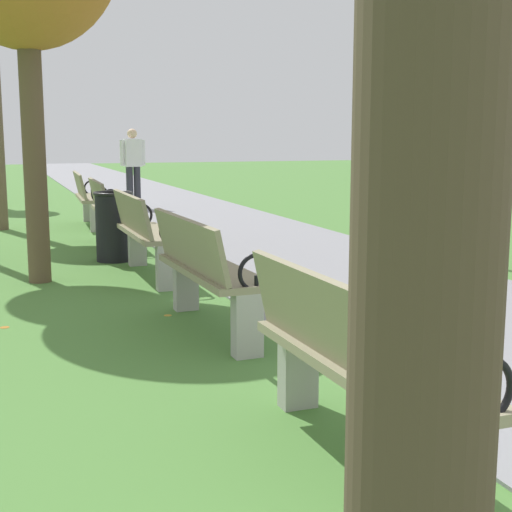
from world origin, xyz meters
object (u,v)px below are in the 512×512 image
object	(u,v)px
park_bench_2	(355,362)
trash_bin	(114,226)
park_bench_4	(145,232)
park_bench_5	(110,210)
pedestrian_walking	(133,164)
lamp_post	(496,62)
park_bench_6	(89,197)
park_bench_3	(206,270)

from	to	relation	value
park_bench_2	trash_bin	xyz separation A→B (m)	(-0.15, 5.97, -0.06)
park_bench_4	park_bench_5	distance (m)	2.47
pedestrian_walking	lamp_post	distance (m)	8.66
park_bench_5	trash_bin	distance (m)	1.32
park_bench_5	park_bench_6	bearing A→B (deg)	90.00
park_bench_4	park_bench_6	xyz separation A→B (m)	(0.00, 4.72, 0.00)
pedestrian_walking	lamp_post	world-z (taller)	lamp_post
park_bench_4	lamp_post	xyz separation A→B (m)	(3.82, -0.73, 1.82)
park_bench_4	park_bench_5	world-z (taller)	same
park_bench_4	trash_bin	xyz separation A→B (m)	(-0.15, 1.16, -0.06)
park_bench_6	pedestrian_walking	world-z (taller)	pedestrian_walking
park_bench_2	lamp_post	xyz separation A→B (m)	(3.82, 4.07, 1.82)
park_bench_2	park_bench_5	bearing A→B (deg)	90.00
pedestrian_walking	trash_bin	distance (m)	6.43
park_bench_5	trash_bin	bearing A→B (deg)	-96.41
park_bench_2	lamp_post	world-z (taller)	lamp_post
pedestrian_walking	trash_bin	world-z (taller)	pedestrian_walking
park_bench_5	lamp_post	size ratio (longest dim) A/B	0.46
park_bench_3	park_bench_5	xyz separation A→B (m)	(-0.00, 4.82, 0.00)
park_bench_4	park_bench_2	bearing A→B (deg)	-90.00
pedestrian_walking	park_bench_2	bearing A→B (deg)	-95.83
trash_bin	lamp_post	distance (m)	4.78
park_bench_4	park_bench_5	xyz separation A→B (m)	(0.00, 2.47, 0.00)
park_bench_3	trash_bin	xyz separation A→B (m)	(-0.15, 3.51, -0.06)
park_bench_2	pedestrian_walking	bearing A→B (deg)	84.17
park_bench_3	park_bench_5	size ratio (longest dim) A/B	1.00
pedestrian_walking	park_bench_4	bearing A→B (deg)	-99.55
park_bench_2	pedestrian_walking	world-z (taller)	pedestrian_walking
park_bench_5	pedestrian_walking	xyz separation A→B (m)	(1.25, 4.94, 0.44)
park_bench_3	pedestrian_walking	size ratio (longest dim) A/B	1.00
park_bench_3	park_bench_4	size ratio (longest dim) A/B	1.01
park_bench_5	park_bench_6	distance (m)	2.25
park_bench_2	park_bench_5	size ratio (longest dim) A/B	1.00
park_bench_2	lamp_post	size ratio (longest dim) A/B	0.46
park_bench_4	lamp_post	distance (m)	4.29
park_bench_4	park_bench_6	world-z (taller)	same
lamp_post	trash_bin	bearing A→B (deg)	154.43
park_bench_5	park_bench_4	bearing A→B (deg)	-90.00
park_bench_2	park_bench_4	world-z (taller)	same
park_bench_2	park_bench_4	xyz separation A→B (m)	(-0.00, 4.80, 0.00)
park_bench_2	trash_bin	bearing A→B (deg)	91.41
lamp_post	park_bench_2	bearing A→B (deg)	-133.16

